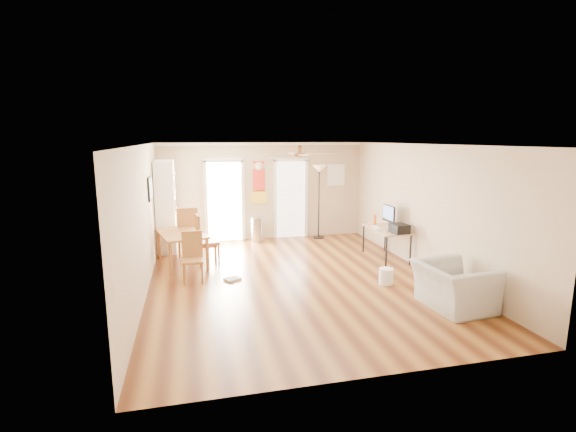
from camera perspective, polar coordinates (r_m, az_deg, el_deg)
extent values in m
plane|color=brown|center=(8.26, 0.97, -8.62)|extent=(7.00, 7.00, 0.00)
cube|color=red|center=(11.24, -4.00, 4.62)|extent=(0.46, 0.03, 1.10)
cube|color=white|center=(11.76, 6.56, 5.58)|extent=(0.50, 0.04, 0.60)
cube|color=black|center=(9.05, -18.30, 3.61)|extent=(0.04, 0.66, 0.48)
cylinder|color=#A9A8AB|center=(11.10, -4.29, -1.86)|extent=(0.38, 0.38, 0.65)
cube|color=white|center=(9.79, 11.97, -1.53)|extent=(0.19, 0.43, 0.02)
cube|color=black|center=(9.35, 14.94, -1.65)|extent=(0.36, 0.41, 0.20)
cylinder|color=#D75713|center=(10.09, 11.75, -0.52)|extent=(0.08, 0.08, 0.24)
cylinder|color=white|center=(8.17, 13.23, -8.00)|extent=(0.30, 0.30, 0.30)
cylinder|color=white|center=(8.06, 19.29, -8.67)|extent=(0.26, 0.26, 0.28)
cube|color=#A2A39D|center=(8.27, -7.60, -8.53)|extent=(0.36, 0.34, 0.04)
imported|color=#AEAEA9|center=(7.33, 21.67, -8.91)|extent=(1.06, 1.20, 0.73)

